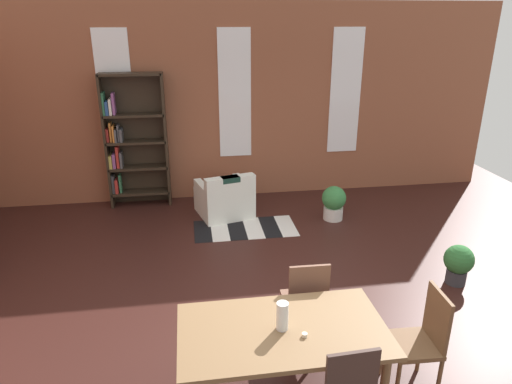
{
  "coord_description": "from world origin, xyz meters",
  "views": [
    {
      "loc": [
        -0.82,
        -3.94,
        3.03
      ],
      "look_at": [
        -0.02,
        1.3,
        1.01
      ],
      "focal_mm": 31.99,
      "sensor_mm": 36.0,
      "label": 1
    }
  ],
  "objects_px": {
    "bookshelf_tall": "(132,141)",
    "dining_chair_far_right": "(305,300)",
    "dining_chair_head_right": "(422,338)",
    "potted_plant_corner": "(458,263)",
    "dining_table": "(283,338)",
    "armchair_white": "(225,199)",
    "vase_on_table": "(282,316)",
    "potted_plant_by_shelf": "(334,202)"
  },
  "relations": [
    {
      "from": "bookshelf_tall",
      "to": "potted_plant_by_shelf",
      "type": "xyz_separation_m",
      "value": [
        3.17,
        -1.14,
        -0.83
      ]
    },
    {
      "from": "vase_on_table",
      "to": "potted_plant_by_shelf",
      "type": "distance_m",
      "value": 3.93
    },
    {
      "from": "dining_chair_far_right",
      "to": "bookshelf_tall",
      "type": "height_order",
      "value": "bookshelf_tall"
    },
    {
      "from": "dining_chair_head_right",
      "to": "armchair_white",
      "type": "xyz_separation_m",
      "value": [
        -1.32,
        3.98,
        -0.23
      ]
    },
    {
      "from": "dining_table",
      "to": "dining_chair_far_right",
      "type": "relative_size",
      "value": 1.73
    },
    {
      "from": "bookshelf_tall",
      "to": "dining_chair_far_right",
      "type": "bearing_deg",
      "value": -64.01
    },
    {
      "from": "dining_table",
      "to": "dining_chair_head_right",
      "type": "xyz_separation_m",
      "value": [
        1.2,
        -0.0,
        -0.14
      ]
    },
    {
      "from": "dining_chair_head_right",
      "to": "potted_plant_corner",
      "type": "height_order",
      "value": "dining_chair_head_right"
    },
    {
      "from": "vase_on_table",
      "to": "armchair_white",
      "type": "bearing_deg",
      "value": 91.62
    },
    {
      "from": "dining_table",
      "to": "armchair_white",
      "type": "height_order",
      "value": "armchair_white"
    },
    {
      "from": "dining_table",
      "to": "dining_chair_far_right",
      "type": "xyz_separation_m",
      "value": [
        0.37,
        0.68,
        -0.14
      ]
    },
    {
      "from": "dining_table",
      "to": "potted_plant_corner",
      "type": "relative_size",
      "value": 3.29
    },
    {
      "from": "vase_on_table",
      "to": "bookshelf_tall",
      "type": "distance_m",
      "value": 4.96
    },
    {
      "from": "dining_chair_head_right",
      "to": "dining_chair_far_right",
      "type": "xyz_separation_m",
      "value": [
        -0.83,
        0.69,
        0.0
      ]
    },
    {
      "from": "dining_chair_far_right",
      "to": "vase_on_table",
      "type": "bearing_deg",
      "value": -118.78
    },
    {
      "from": "armchair_white",
      "to": "potted_plant_corner",
      "type": "xyz_separation_m",
      "value": [
        2.6,
        -2.48,
        0.0
      ]
    },
    {
      "from": "dining_table",
      "to": "armchair_white",
      "type": "distance_m",
      "value": 4.0
    },
    {
      "from": "dining_chair_far_right",
      "to": "armchair_white",
      "type": "distance_m",
      "value": 3.34
    },
    {
      "from": "dining_chair_head_right",
      "to": "bookshelf_tall",
      "type": "bearing_deg",
      "value": 120.65
    },
    {
      "from": "dining_chair_far_right",
      "to": "bookshelf_tall",
      "type": "bearing_deg",
      "value": 115.99
    },
    {
      "from": "vase_on_table",
      "to": "dining_chair_head_right",
      "type": "xyz_separation_m",
      "value": [
        1.2,
        -0.0,
        -0.35
      ]
    },
    {
      "from": "vase_on_table",
      "to": "dining_chair_far_right",
      "type": "xyz_separation_m",
      "value": [
        0.38,
        0.68,
        -0.35
      ]
    },
    {
      "from": "vase_on_table",
      "to": "potted_plant_by_shelf",
      "type": "xyz_separation_m",
      "value": [
        1.59,
        3.55,
        -0.57
      ]
    },
    {
      "from": "dining_chair_far_right",
      "to": "potted_plant_by_shelf",
      "type": "xyz_separation_m",
      "value": [
        1.21,
        2.87,
        -0.22
      ]
    },
    {
      "from": "dining_chair_far_right",
      "to": "potted_plant_corner",
      "type": "xyz_separation_m",
      "value": [
        2.11,
        0.81,
        -0.23
      ]
    },
    {
      "from": "dining_chair_head_right",
      "to": "dining_chair_far_right",
      "type": "bearing_deg",
      "value": 140.33
    },
    {
      "from": "bookshelf_tall",
      "to": "potted_plant_by_shelf",
      "type": "distance_m",
      "value": 3.47
    },
    {
      "from": "dining_chair_head_right",
      "to": "potted_plant_by_shelf",
      "type": "xyz_separation_m",
      "value": [
        0.39,
        3.56,
        -0.22
      ]
    },
    {
      "from": "dining_chair_far_right",
      "to": "dining_table",
      "type": "bearing_deg",
      "value": -118.34
    },
    {
      "from": "dining_chair_head_right",
      "to": "potted_plant_corner",
      "type": "bearing_deg",
      "value": 49.38
    },
    {
      "from": "armchair_white",
      "to": "dining_chair_head_right",
      "type": "bearing_deg",
      "value": -71.7
    },
    {
      "from": "dining_chair_far_right",
      "to": "potted_plant_by_shelf",
      "type": "distance_m",
      "value": 3.12
    },
    {
      "from": "dining_chair_head_right",
      "to": "armchair_white",
      "type": "distance_m",
      "value": 4.2
    },
    {
      "from": "dining_chair_head_right",
      "to": "bookshelf_tall",
      "type": "xyz_separation_m",
      "value": [
        -2.78,
        4.69,
        0.61
      ]
    },
    {
      "from": "armchair_white",
      "to": "potted_plant_by_shelf",
      "type": "distance_m",
      "value": 1.75
    },
    {
      "from": "dining_chair_far_right",
      "to": "bookshelf_tall",
      "type": "xyz_separation_m",
      "value": [
        -1.95,
        4.01,
        0.61
      ]
    },
    {
      "from": "bookshelf_tall",
      "to": "armchair_white",
      "type": "bearing_deg",
      "value": -26.02
    },
    {
      "from": "dining_chair_far_right",
      "to": "potted_plant_by_shelf",
      "type": "bearing_deg",
      "value": 67.08
    },
    {
      "from": "dining_chair_head_right",
      "to": "armchair_white",
      "type": "bearing_deg",
      "value": 108.3
    },
    {
      "from": "vase_on_table",
      "to": "bookshelf_tall",
      "type": "height_order",
      "value": "bookshelf_tall"
    },
    {
      "from": "dining_chair_head_right",
      "to": "dining_chair_far_right",
      "type": "height_order",
      "value": "same"
    },
    {
      "from": "armchair_white",
      "to": "potted_plant_by_shelf",
      "type": "bearing_deg",
      "value": -13.97
    }
  ]
}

